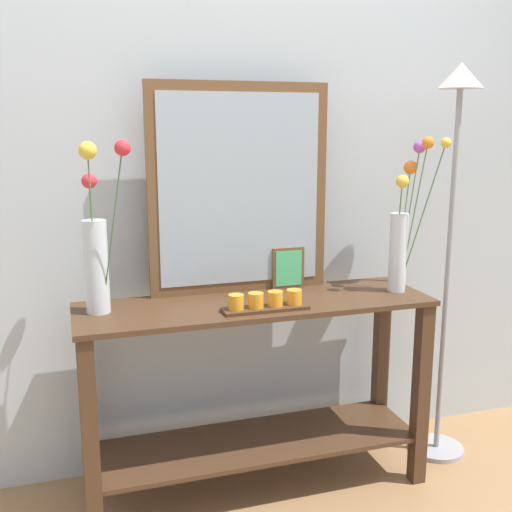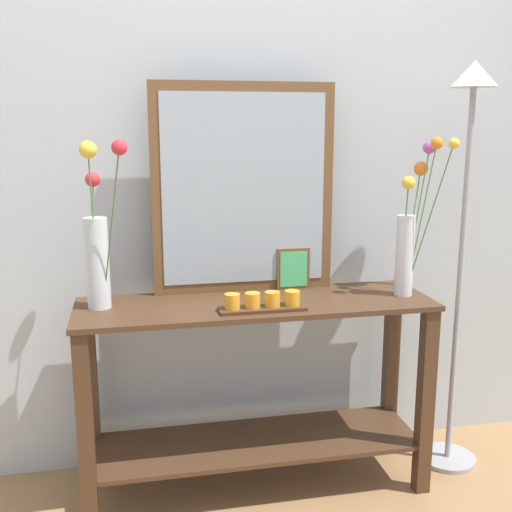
{
  "view_description": "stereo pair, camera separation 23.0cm",
  "coord_description": "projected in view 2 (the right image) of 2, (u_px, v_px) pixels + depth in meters",
  "views": [
    {
      "loc": [
        -0.68,
        -2.15,
        1.44
      ],
      "look_at": [
        0.0,
        0.0,
        0.96
      ],
      "focal_mm": 43.05,
      "sensor_mm": 36.0,
      "label": 1
    },
    {
      "loc": [
        -0.45,
        -2.2,
        1.44
      ],
      "look_at": [
        0.0,
        0.0,
        0.96
      ],
      "focal_mm": 43.05,
      "sensor_mm": 36.0,
      "label": 2
    }
  ],
  "objects": [
    {
      "name": "ground_plane",
      "position": [
        256.0,
        487.0,
        2.5
      ],
      "size": [
        7.0,
        6.0,
        0.02
      ],
      "primitive_type": "cube",
      "color": "#997047"
    },
    {
      "name": "picture_frame_small",
      "position": [
        293.0,
        269.0,
        2.5
      ],
      "size": [
        0.14,
        0.01,
        0.17
      ],
      "color": "brown",
      "rests_on": "console_table"
    },
    {
      "name": "wall_back",
      "position": [
        240.0,
        147.0,
        2.53
      ],
      "size": [
        6.4,
        0.08,
        2.7
      ],
      "primitive_type": "cube",
      "color": "#B2BCC1",
      "rests_on": "ground"
    },
    {
      "name": "mirror_leaning",
      "position": [
        244.0,
        189.0,
        2.41
      ],
      "size": [
        0.73,
        0.03,
        0.82
      ],
      "color": "brown",
      "rests_on": "console_table"
    },
    {
      "name": "vase_right",
      "position": [
        411.0,
        230.0,
        2.39
      ],
      "size": [
        0.18,
        0.24,
        0.62
      ],
      "color": "silver",
      "rests_on": "console_table"
    },
    {
      "name": "candle_tray",
      "position": [
        263.0,
        303.0,
        2.22
      ],
      "size": [
        0.32,
        0.09,
        0.07
      ],
      "color": "#472D1C",
      "rests_on": "console_table"
    },
    {
      "name": "tall_vase_left",
      "position": [
        98.0,
        245.0,
        2.21
      ],
      "size": [
        0.17,
        0.25,
        0.61
      ],
      "color": "silver",
      "rests_on": "console_table"
    },
    {
      "name": "console_table",
      "position": [
        256.0,
        377.0,
        2.4
      ],
      "size": [
        1.36,
        0.41,
        0.78
      ],
      "color": "#472D1C",
      "rests_on": "ground"
    },
    {
      "name": "floor_lamp",
      "position": [
        465.0,
        202.0,
        2.45
      ],
      "size": [
        0.24,
        0.24,
        1.68
      ],
      "color": "#9E9EA3",
      "rests_on": "ground"
    }
  ]
}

